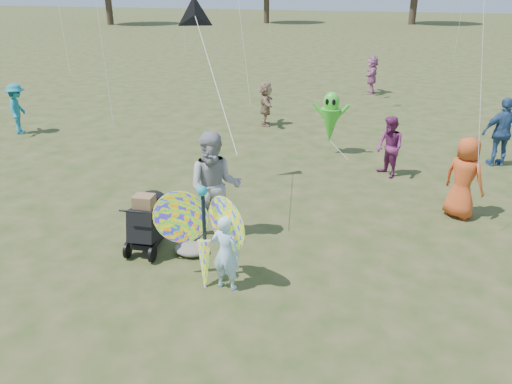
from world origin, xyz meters
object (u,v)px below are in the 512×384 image
child_girl (226,253)px  adult_man (215,188)px  crowd_a (464,178)px  butterfly_kite (204,234)px  crowd_e (390,147)px  jogging_stroller (149,218)px  crowd_c (502,132)px  alien_kite (330,120)px  crowd_j (372,75)px  crowd_d (266,104)px  crowd_i (18,109)px

child_girl → adult_man: size_ratio=0.61×
child_girl → crowd_a: 5.32m
butterfly_kite → child_girl: bearing=-13.2°
crowd_e → jogging_stroller: (-3.89, -4.98, -0.13)m
crowd_e → jogging_stroller: bearing=-77.6°
crowd_c → adult_man: bearing=26.8°
alien_kite → crowd_j: bearing=87.0°
butterfly_kite → crowd_a: bearing=42.4°
crowd_e → butterfly_kite: butterfly_kite is taller
adult_man → crowd_j: adult_man is taller
crowd_c → butterfly_kite: size_ratio=0.97×
child_girl → alien_kite: 7.13m
child_girl → crowd_a: size_ratio=0.74×
crowd_d → jogging_stroller: crowd_d is taller
crowd_e → crowd_i: bearing=-132.4°
crowd_i → child_girl: bearing=-151.7°
adult_man → crowd_d: 8.11m
crowd_d → alien_kite: 3.47m
crowd_i → crowd_e: bearing=-120.0°
crowd_d → alien_kite: size_ratio=0.83×
crowd_d → butterfly_kite: (1.61, -9.40, 0.12)m
adult_man → jogging_stroller: (-1.00, -0.71, -0.42)m
crowd_e → crowd_i: (-11.34, 0.56, 0.04)m
jogging_stroller → butterfly_kite: 1.52m
crowd_a → crowd_i: 13.11m
alien_kite → crowd_d: bearing=136.3°
crowd_c → crowd_d: crowd_c is taller
crowd_i → butterfly_kite: butterfly_kite is taller
butterfly_kite → alien_kite: (0.89, 7.01, 0.13)m
crowd_d → alien_kite: (2.50, -2.39, 0.25)m
crowd_j → butterfly_kite: (-1.34, -15.68, 0.05)m
crowd_e → alien_kite: 2.15m
crowd_a → crowd_e: size_ratio=1.13×
crowd_c → crowd_j: crowd_c is taller
adult_man → crowd_d: bearing=80.7°
crowd_c → butterfly_kite: (-5.28, -7.32, -0.05)m
crowd_a → crowd_c: bearing=-74.0°
crowd_e → crowd_i: crowd_i is taller
crowd_i → crowd_j: 13.85m
crowd_a → butterfly_kite: bearing=76.9°
jogging_stroller → butterfly_kite: (1.34, -0.69, 0.23)m
child_girl → crowd_c: bearing=-118.6°
child_girl → crowd_c: 8.88m
child_girl → butterfly_kite: bearing=-8.3°
crowd_a → crowd_d: bearing=-10.4°
crowd_e → adult_man: bearing=-73.7°
crowd_a → jogging_stroller: bearing=63.7°
alien_kite → adult_man: bearing=-102.4°
crowd_d → crowd_i: bearing=99.0°
crowd_d → jogging_stroller: bearing=167.0°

